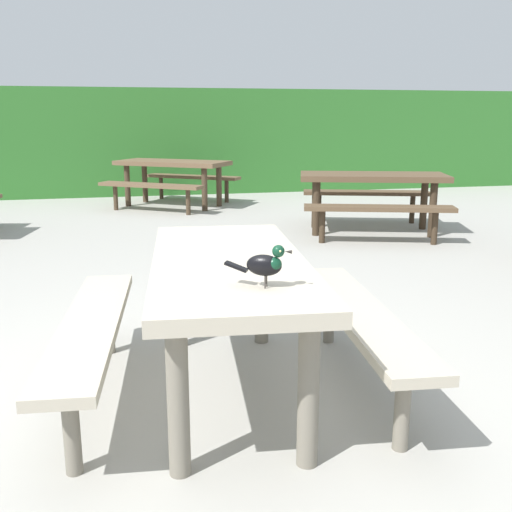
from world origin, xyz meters
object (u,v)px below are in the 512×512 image
bird_grackle (267,264)px  picnic_table_far_centre (372,189)px  picnic_table_foreground (229,293)px  picnic_table_mid_right (173,172)px

bird_grackle → picnic_table_far_centre: bird_grackle is taller
picnic_table_foreground → picnic_table_mid_right: same height
bird_grackle → picnic_table_mid_right: 7.37m
picnic_table_far_centre → bird_grackle: bearing=-118.7°
bird_grackle → picnic_table_far_centre: (2.49, 4.55, -0.29)m
bird_grackle → picnic_table_mid_right: bird_grackle is taller
picnic_table_foreground → picnic_table_mid_right: 6.81m
picnic_table_foreground → bird_grackle: size_ratio=7.02×
picnic_table_foreground → picnic_table_far_centre: same height
picnic_table_far_centre → picnic_table_mid_right: bearing=128.7°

